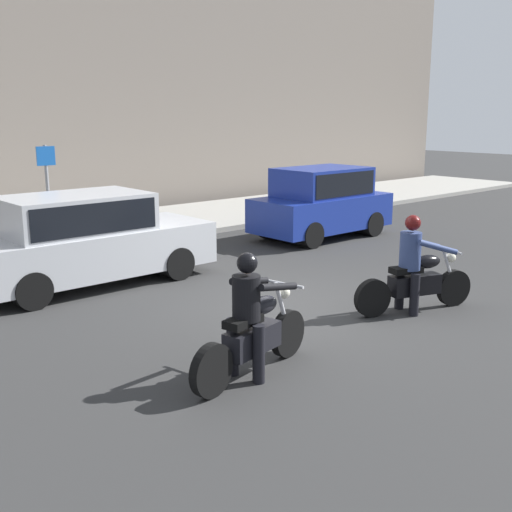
{
  "coord_description": "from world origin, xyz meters",
  "views": [
    {
      "loc": [
        -7.06,
        -7.33,
        3.17
      ],
      "look_at": [
        -0.69,
        -0.1,
        0.96
      ],
      "focal_mm": 44.16,
      "sensor_mm": 36.0,
      "label": 1
    }
  ],
  "objects_px": {
    "motorcycle_with_rider_black_leather": "(252,325)",
    "motorcycle_with_rider_denim_blue": "(415,273)",
    "parked_hatchback_cobalt_blue": "(322,202)",
    "parked_sedan_silver": "(84,239)",
    "street_sign_post": "(47,184)"
  },
  "relations": [
    {
      "from": "motorcycle_with_rider_denim_blue",
      "to": "parked_hatchback_cobalt_blue",
      "type": "xyz_separation_m",
      "value": [
        3.45,
        5.23,
        0.28
      ]
    },
    {
      "from": "motorcycle_with_rider_black_leather",
      "to": "street_sign_post",
      "type": "relative_size",
      "value": 0.93
    },
    {
      "from": "parked_sedan_silver",
      "to": "motorcycle_with_rider_denim_blue",
      "type": "bearing_deg",
      "value": -56.78
    },
    {
      "from": "motorcycle_with_rider_denim_blue",
      "to": "parked_hatchback_cobalt_blue",
      "type": "height_order",
      "value": "parked_hatchback_cobalt_blue"
    },
    {
      "from": "motorcycle_with_rider_black_leather",
      "to": "parked_sedan_silver",
      "type": "bearing_deg",
      "value": 85.62
    },
    {
      "from": "parked_hatchback_cobalt_blue",
      "to": "parked_sedan_silver",
      "type": "distance_m",
      "value": 6.71
    },
    {
      "from": "motorcycle_with_rider_black_leather",
      "to": "parked_hatchback_cobalt_blue",
      "type": "xyz_separation_m",
      "value": [
        7.1,
        5.43,
        0.29
      ]
    },
    {
      "from": "parked_sedan_silver",
      "to": "street_sign_post",
      "type": "relative_size",
      "value": 2.02
    },
    {
      "from": "parked_sedan_silver",
      "to": "street_sign_post",
      "type": "distance_m",
      "value": 3.74
    },
    {
      "from": "motorcycle_with_rider_black_leather",
      "to": "street_sign_post",
      "type": "distance_m",
      "value": 8.88
    },
    {
      "from": "motorcycle_with_rider_black_leather",
      "to": "parked_hatchback_cobalt_blue",
      "type": "height_order",
      "value": "parked_hatchback_cobalt_blue"
    },
    {
      "from": "motorcycle_with_rider_denim_blue",
      "to": "street_sign_post",
      "type": "bearing_deg",
      "value": 105.48
    },
    {
      "from": "parked_hatchback_cobalt_blue",
      "to": "parked_sedan_silver",
      "type": "height_order",
      "value": "parked_hatchback_cobalt_blue"
    },
    {
      "from": "motorcycle_with_rider_black_leather",
      "to": "motorcycle_with_rider_denim_blue",
      "type": "bearing_deg",
      "value": 3.11
    },
    {
      "from": "parked_hatchback_cobalt_blue",
      "to": "street_sign_post",
      "type": "bearing_deg",
      "value": 150.31
    }
  ]
}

